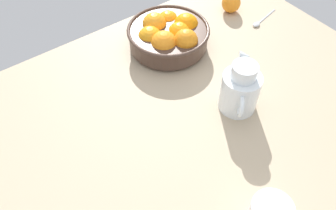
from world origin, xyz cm
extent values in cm
cube|color=tan|center=(0.00, 0.00, -1.50)|extent=(146.98, 95.20, 3.00)
cylinder|color=#473328|center=(18.91, 25.05, 0.60)|extent=(24.47, 24.47, 1.20)
cylinder|color=#473328|center=(18.91, 25.05, 4.29)|extent=(26.60, 26.60, 6.17)
torus|color=#473328|center=(18.91, 25.05, 7.37)|extent=(27.80, 27.80, 1.20)
sphere|color=orange|center=(26.09, 24.59, 5.96)|extent=(8.69, 8.69, 8.69)
sphere|color=orange|center=(23.18, 31.16, 5.10)|extent=(7.80, 7.80, 7.80)
sphere|color=orange|center=(17.11, 30.56, 6.88)|extent=(8.29, 8.29, 8.29)
sphere|color=orange|center=(12.54, 26.59, 5.62)|extent=(8.45, 8.45, 8.45)
sphere|color=orange|center=(14.07, 20.87, 6.44)|extent=(8.66, 8.66, 8.66)
sphere|color=orange|center=(20.10, 17.13, 7.13)|extent=(7.96, 7.96, 7.96)
sphere|color=orange|center=(22.06, 22.98, 5.41)|extent=(8.23, 8.23, 8.23)
cylinder|color=white|center=(19.46, -8.56, 5.97)|extent=(11.12, 11.12, 11.94)
cylinder|color=white|center=(19.46, -8.56, 14.05)|extent=(7.18, 7.18, 4.21)
cone|color=white|center=(22.58, -5.20, 15.52)|extent=(4.10, 4.09, 2.80)
torus|color=white|center=(15.14, -13.23, 7.16)|extent=(5.27, 5.55, 6.45)
cylinder|color=#F6AC29|center=(19.46, -8.56, 4.09)|extent=(10.23, 10.23, 8.18)
sphere|color=orange|center=(50.72, 27.92, 3.57)|extent=(7.15, 7.15, 7.15)
ellipsoid|color=silver|center=(52.35, 15.41, 0.50)|extent=(3.60, 2.86, 1.00)
cylinder|color=silver|center=(59.63, 16.96, 0.35)|extent=(11.59, 3.13, 0.70)
camera|label=1|loc=(-36.23, -49.86, 78.76)|focal=36.87mm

